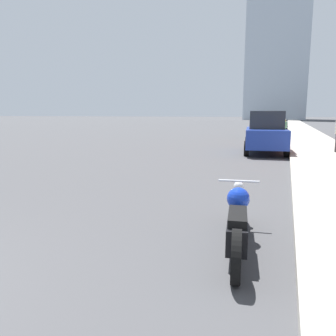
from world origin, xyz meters
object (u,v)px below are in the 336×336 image
object	(u,v)px
parked_car_yellow	(276,122)
motorcycle	(237,220)
parked_car_green	(273,126)
parked_car_blue	(266,133)
parked_car_white	(279,120)

from	to	relation	value
parked_car_yellow	motorcycle	bearing A→B (deg)	-85.84
parked_car_green	parked_car_yellow	world-z (taller)	parked_car_yellow
motorcycle	parked_car_blue	xyz separation A→B (m)	(-0.31, 10.98, 0.54)
parked_car_yellow	parked_car_green	bearing A→B (deg)	-86.31
parked_car_white	motorcycle	bearing A→B (deg)	-85.68
motorcycle	parked_car_blue	bearing A→B (deg)	84.33
motorcycle	parked_car_yellow	bearing A→B (deg)	83.58
parked_car_green	parked_car_yellow	size ratio (longest dim) A/B	0.91
parked_car_blue	parked_car_green	size ratio (longest dim) A/B	0.98
motorcycle	parked_car_white	world-z (taller)	parked_car_white
motorcycle	parked_car_blue	size ratio (longest dim) A/B	0.60
parked_car_blue	parked_car_white	bearing A→B (deg)	84.67
motorcycle	parked_car_blue	distance (m)	11.00
motorcycle	parked_car_yellow	world-z (taller)	parked_car_yellow
motorcycle	parked_car_green	distance (m)	21.51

